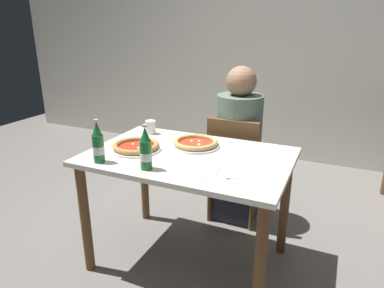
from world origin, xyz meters
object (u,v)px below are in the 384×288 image
pizza_marinara_far (196,143)px  beer_bottle_left (98,145)px  pizza_margherita_near (136,147)px  napkin_with_cutlery (222,171)px  diner_seated (238,149)px  paper_cup (151,127)px  beer_bottle_center (146,151)px  dining_table_main (189,172)px  chair_behind_table (236,163)px

pizza_marinara_far → beer_bottle_left: (-0.39, -0.46, 0.08)m
pizza_margherita_near → napkin_with_cutlery: (0.60, -0.10, -0.02)m
diner_seated → paper_cup: size_ratio=12.73×
pizza_marinara_far → paper_cup: 0.42m
pizza_marinara_far → beer_bottle_center: (-0.09, -0.44, 0.08)m
diner_seated → beer_bottle_center: (-0.23, -0.95, 0.27)m
dining_table_main → diner_seated: size_ratio=0.99×
beer_bottle_left → napkin_with_cutlery: (0.67, 0.16, -0.10)m
pizza_marinara_far → beer_bottle_left: 0.61m
napkin_with_cutlery → pizza_margherita_near: bearing=170.8°
dining_table_main → napkin_with_cutlery: napkin_with_cutlery is taller
pizza_marinara_far → pizza_margherita_near: bearing=-145.8°
beer_bottle_left → dining_table_main: bearing=37.6°
diner_seated → pizza_marinara_far: size_ratio=3.93×
beer_bottle_center → paper_cup: (-0.31, 0.56, -0.06)m
pizza_margherita_near → beer_bottle_center: beer_bottle_center is taller
pizza_margherita_near → napkin_with_cutlery: size_ratio=1.36×
beer_bottle_left → diner_seated: bearing=61.8°
pizza_marinara_far → paper_cup: size_ratio=3.24×
chair_behind_table → beer_bottle_left: (-0.52, -0.92, 0.37)m
beer_bottle_left → chair_behind_table: bearing=60.5°
dining_table_main → pizza_marinara_far: size_ratio=3.90×
pizza_margherita_near → beer_bottle_left: 0.28m
dining_table_main → chair_behind_table: bearing=79.4°
beer_bottle_center → paper_cup: beer_bottle_center is taller
chair_behind_table → pizza_margherita_near: (-0.44, -0.67, 0.29)m
paper_cup → napkin_with_cutlery: bearing=-31.8°
chair_behind_table → paper_cup: chair_behind_table is taller
dining_table_main → beer_bottle_left: 0.56m
dining_table_main → beer_bottle_center: bearing=-111.5°
beer_bottle_center → paper_cup: 0.64m
diner_seated → pizza_marinara_far: 0.56m
beer_bottle_center → paper_cup: bearing=118.6°
chair_behind_table → beer_bottle_left: 1.12m
dining_table_main → beer_bottle_center: size_ratio=4.86×
pizza_marinara_far → napkin_with_cutlery: size_ratio=1.34×
chair_behind_table → pizza_marinara_far: 0.56m
chair_behind_table → beer_bottle_center: size_ratio=3.44×
pizza_margherita_near → paper_cup: paper_cup is taller
dining_table_main → paper_cup: bearing=147.5°
pizza_marinara_far → beer_bottle_center: 0.46m
pizza_marinara_far → paper_cup: bearing=163.6°
beer_bottle_left → beer_bottle_center: bearing=4.4°
pizza_margherita_near → pizza_marinara_far: bearing=34.2°
chair_behind_table → paper_cup: bearing=32.5°
dining_table_main → napkin_with_cutlery: (0.27, -0.16, 0.12)m
chair_behind_table → pizza_margherita_near: chair_behind_table is taller
dining_table_main → beer_bottle_center: 0.38m
beer_bottle_center → paper_cup: size_ratio=2.60×
pizza_margherita_near → diner_seated: bearing=58.4°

